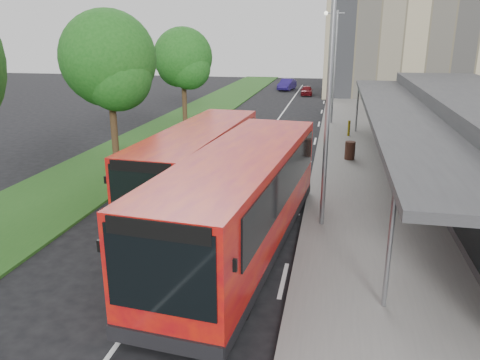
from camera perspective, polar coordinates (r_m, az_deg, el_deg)
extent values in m
plane|color=black|center=(15.78, -5.95, -7.37)|extent=(120.00, 120.00, 0.00)
cube|color=slate|center=(34.29, 14.00, 5.98)|extent=(5.00, 80.00, 0.15)
cube|color=#1E4D18|center=(36.12, -7.19, 6.88)|extent=(5.00, 80.00, 0.10)
cube|color=silver|center=(29.71, 2.66, 4.63)|extent=(0.12, 70.00, 0.01)
cube|color=silver|center=(13.42, 5.31, -12.06)|extent=(0.12, 2.00, 0.01)
cube|color=silver|center=(18.86, 7.36, -3.16)|extent=(0.12, 2.00, 0.01)
cube|color=silver|center=(24.56, 8.45, 1.70)|extent=(0.12, 2.00, 0.01)
cube|color=silver|center=(30.37, 9.13, 4.71)|extent=(0.12, 2.00, 0.01)
cube|color=silver|center=(36.25, 9.60, 6.74)|extent=(0.12, 2.00, 0.01)
cube|color=silver|center=(42.16, 9.94, 8.21)|extent=(0.12, 2.00, 0.01)
cube|color=silver|center=(48.10, 10.19, 9.32)|extent=(0.12, 2.00, 0.01)
cube|color=silver|center=(54.04, 10.39, 10.18)|extent=(0.12, 2.00, 0.01)
cube|color=silver|center=(60.00, 10.56, 10.87)|extent=(0.12, 2.00, 0.01)
cube|color=#C1B188|center=(56.50, 22.50, 18.66)|extent=(22.00, 12.00, 18.00)
cube|color=black|center=(22.57, 21.58, 3.43)|extent=(0.06, 24.00, 2.20)
cube|color=#313234|center=(22.05, 18.78, 7.94)|extent=(2.80, 26.00, 0.25)
cylinder|color=gray|center=(11.82, 17.73, -8.20)|extent=(0.12, 0.12, 3.30)
cylinder|color=gray|center=(33.03, 14.08, 8.33)|extent=(0.12, 0.12, 3.30)
cylinder|color=#362615|center=(25.78, -15.12, 6.39)|extent=(0.36, 0.36, 3.83)
sphere|color=#174F15|center=(25.38, -15.76, 14.11)|extent=(4.87, 4.87, 4.87)
sphere|color=#174F15|center=(24.81, -14.75, 12.10)|extent=(3.48, 3.48, 3.48)
sphere|color=#174F15|center=(26.09, -16.15, 12.81)|extent=(3.83, 3.83, 3.83)
cylinder|color=#362615|center=(36.79, -6.79, 9.75)|extent=(0.36, 0.36, 3.47)
sphere|color=#174F15|center=(36.51, -6.97, 14.66)|extent=(4.42, 4.42, 4.42)
sphere|color=#174F15|center=(35.99, -6.20, 13.39)|extent=(3.16, 3.16, 3.16)
sphere|color=#174F15|center=(37.17, -7.45, 13.84)|extent=(3.47, 3.47, 3.47)
cylinder|color=gray|center=(15.82, 10.65, 8.26)|extent=(0.16, 0.16, 8.00)
cylinder|color=gray|center=(35.71, 11.42, 13.20)|extent=(0.16, 0.16, 8.00)
cylinder|color=gray|center=(35.66, 11.47, 19.31)|extent=(1.40, 0.10, 0.10)
sphere|color=silver|center=(35.67, 10.45, 19.37)|extent=(0.28, 0.28, 0.28)
cube|color=red|center=(14.47, 0.16, -1.98)|extent=(3.70, 11.39, 2.82)
cube|color=black|center=(14.99, 0.16, -6.95)|extent=(3.72, 11.41, 0.32)
cube|color=black|center=(9.56, -9.76, -11.04)|extent=(2.39, 0.28, 1.86)
cube|color=black|center=(19.58, 4.92, 4.53)|extent=(2.34, 0.27, 1.38)
cube|color=black|center=(15.02, -4.43, 0.74)|extent=(0.95, 9.55, 1.28)
cube|color=black|center=(14.30, 5.73, -0.17)|extent=(0.95, 9.55, 1.28)
cube|color=black|center=(10.44, -9.30, -19.06)|extent=(2.66, 0.33, 0.37)
cube|color=black|center=(9.16, -10.08, -6.08)|extent=(2.23, 0.25, 0.37)
cube|color=black|center=(10.33, -16.76, -7.68)|extent=(0.09, 0.09, 0.27)
cube|color=black|center=(9.12, -0.62, -10.36)|extent=(0.09, 0.09, 0.27)
cylinder|color=black|center=(12.34, -9.96, -12.58)|extent=(0.41, 0.98, 0.96)
cylinder|color=black|center=(11.60, 0.30, -14.38)|extent=(0.41, 0.98, 0.96)
cylinder|color=black|center=(18.48, 0.07, -1.88)|extent=(0.41, 0.98, 0.96)
cylinder|color=black|center=(18.00, 6.91, -2.55)|extent=(0.41, 0.98, 0.96)
cube|color=red|center=(19.33, -5.08, 2.49)|extent=(3.04, 10.32, 2.57)
cube|color=black|center=(19.69, -4.98, -1.05)|extent=(3.06, 10.34, 0.29)
cube|color=black|center=(14.77, -11.87, -1.52)|extent=(2.18, 0.18, 1.70)
cube|color=black|center=(23.99, -0.93, 6.50)|extent=(2.13, 0.18, 1.26)
cube|color=black|center=(19.93, -8.18, 4.20)|extent=(0.58, 8.72, 1.16)
cube|color=black|center=(19.11, -1.33, 3.80)|extent=(0.58, 8.72, 1.16)
cube|color=black|center=(15.30, -11.53, -6.86)|extent=(2.43, 0.23, 0.34)
cube|color=black|center=(14.51, -12.08, 1.55)|extent=(2.04, 0.16, 0.34)
cube|color=black|center=(15.51, -16.07, 0.03)|extent=(0.08, 0.08, 0.24)
cube|color=black|center=(14.33, -6.68, -0.81)|extent=(0.08, 0.08, 0.24)
cylinder|color=black|center=(17.22, -11.93, -3.91)|extent=(0.34, 0.89, 0.87)
cylinder|color=black|center=(16.43, -5.54, -4.65)|extent=(0.34, 0.89, 0.87)
cylinder|color=black|center=(22.97, -4.60, 1.85)|extent=(0.34, 0.89, 0.87)
cylinder|color=black|center=(22.39, 0.33, 1.49)|extent=(0.34, 0.89, 0.87)
cylinder|color=#3A2017|center=(25.64, 13.25, 3.53)|extent=(0.65, 0.65, 0.96)
cylinder|color=#D8BB0B|center=(31.63, 13.13, 6.17)|extent=(0.17, 0.17, 1.01)
imported|color=#610D13|center=(53.36, 8.12, 10.76)|extent=(1.36, 3.13, 1.05)
imported|color=navy|center=(58.07, 5.75, 11.52)|extent=(2.04, 4.22, 1.33)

